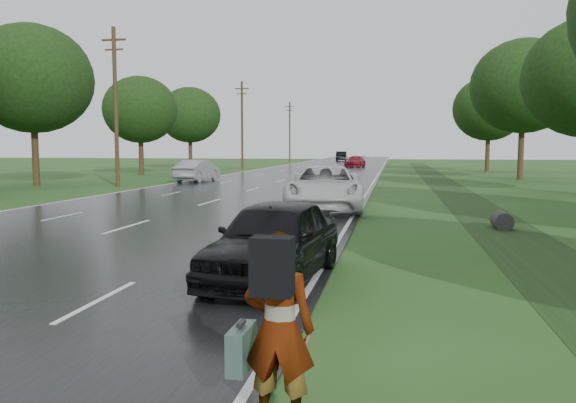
# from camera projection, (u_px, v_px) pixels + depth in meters

# --- Properties ---
(road) EXTENTS (14.00, 180.00, 0.04)m
(road) POSITION_uv_depth(u_px,v_px,m) (307.00, 173.00, 53.77)
(road) COLOR black
(road) RESTS_ON ground
(edge_stripe_east) EXTENTS (0.12, 180.00, 0.01)m
(edge_stripe_east) POSITION_uv_depth(u_px,v_px,m) (379.00, 174.00, 52.51)
(edge_stripe_east) COLOR silver
(edge_stripe_east) RESTS_ON road
(edge_stripe_west) EXTENTS (0.12, 180.00, 0.01)m
(edge_stripe_west) POSITION_uv_depth(u_px,v_px,m) (239.00, 172.00, 55.02)
(edge_stripe_west) COLOR silver
(edge_stripe_west) RESTS_ON road
(center_line) EXTENTS (0.12, 180.00, 0.01)m
(center_line) POSITION_uv_depth(u_px,v_px,m) (307.00, 173.00, 53.77)
(center_line) COLOR silver
(center_line) RESTS_ON road
(drainage_ditch) EXTENTS (2.20, 120.00, 0.56)m
(drainage_ditch) POSITION_uv_depth(u_px,v_px,m) (466.00, 201.00, 25.92)
(drainage_ditch) COLOR black
(drainage_ditch) RESTS_ON ground
(utility_pole_mid) EXTENTS (1.60, 0.26, 10.00)m
(utility_pole_mid) POSITION_uv_depth(u_px,v_px,m) (116.00, 105.00, 35.42)
(utility_pole_mid) COLOR #392317
(utility_pole_mid) RESTS_ON ground
(utility_pole_far) EXTENTS (1.60, 0.26, 10.00)m
(utility_pole_far) POSITION_uv_depth(u_px,v_px,m) (242.00, 124.00, 64.75)
(utility_pole_far) COLOR #392317
(utility_pole_far) RESTS_ON ground
(utility_pole_distant) EXTENTS (1.60, 0.26, 10.00)m
(utility_pole_distant) POSITION_uv_depth(u_px,v_px,m) (290.00, 131.00, 94.09)
(utility_pole_distant) COLOR #392317
(utility_pole_distant) RESTS_ON ground
(tree_east_d) EXTENTS (8.00, 8.00, 10.76)m
(tree_east_d) POSITION_uv_depth(u_px,v_px,m) (523.00, 86.00, 42.93)
(tree_east_d) COLOR #392317
(tree_east_d) RESTS_ON ground
(tree_east_f) EXTENTS (7.20, 7.20, 9.62)m
(tree_east_f) POSITION_uv_depth(u_px,v_px,m) (489.00, 109.00, 56.75)
(tree_east_f) COLOR #392317
(tree_east_f) RESTS_ON ground
(tree_west_c) EXTENTS (7.80, 7.80, 10.43)m
(tree_west_c) POSITION_uv_depth(u_px,v_px,m) (32.00, 79.00, 36.33)
(tree_west_c) COLOR #392317
(tree_west_c) RESTS_ON ground
(tree_west_d) EXTENTS (6.60, 6.60, 8.80)m
(tree_west_d) POSITION_uv_depth(u_px,v_px,m) (140.00, 110.00, 49.98)
(tree_west_d) COLOR #392317
(tree_west_d) RESTS_ON ground
(tree_west_f) EXTENTS (7.00, 7.00, 9.29)m
(tree_west_f) POSITION_uv_depth(u_px,v_px,m) (190.00, 115.00, 63.75)
(tree_west_f) COLOR #392317
(tree_west_f) RESTS_ON ground
(pedestrian) EXTENTS (0.80, 0.73, 1.79)m
(pedestrian) POSITION_uv_depth(u_px,v_px,m) (276.00, 326.00, 5.04)
(pedestrian) COLOR #A5998C
(pedestrian) RESTS_ON ground
(white_pickup) EXTENTS (3.47, 6.59, 1.77)m
(white_pickup) POSITION_uv_depth(u_px,v_px,m) (325.00, 187.00, 22.33)
(white_pickup) COLOR silver
(white_pickup) RESTS_ON road
(dark_sedan) EXTENTS (2.26, 4.65, 1.53)m
(dark_sedan) POSITION_uv_depth(u_px,v_px,m) (274.00, 239.00, 10.53)
(dark_sedan) COLOR black
(dark_sedan) RESTS_ON road
(silver_sedan) EXTENTS (1.99, 4.87, 1.57)m
(silver_sedan) POSITION_uv_depth(u_px,v_px,m) (197.00, 171.00, 40.48)
(silver_sedan) COLOR gray
(silver_sedan) RESTS_ON road
(far_car_red) EXTENTS (2.62, 4.96, 1.37)m
(far_car_red) POSITION_uv_depth(u_px,v_px,m) (355.00, 161.00, 69.39)
(far_car_red) COLOR maroon
(far_car_red) RESTS_ON road
(far_car_dark) EXTENTS (2.10, 5.24, 1.69)m
(far_car_dark) POSITION_uv_depth(u_px,v_px,m) (341.00, 156.00, 98.64)
(far_car_dark) COLOR black
(far_car_dark) RESTS_ON road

